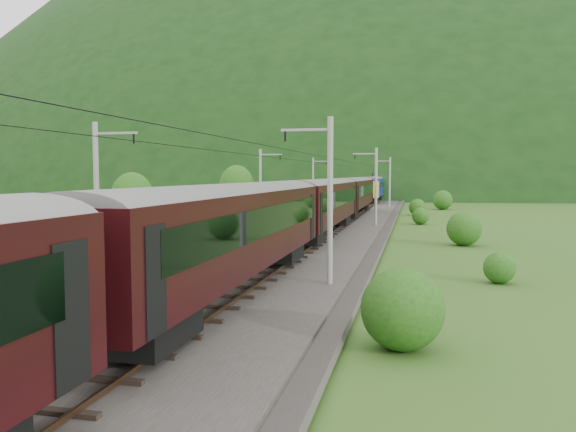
# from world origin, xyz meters

# --- Properties ---
(ground) EXTENTS (600.00, 600.00, 0.00)m
(ground) POSITION_xyz_m (0.00, 0.00, 0.00)
(ground) COLOR #2F551A
(ground) RESTS_ON ground
(railbed) EXTENTS (14.00, 220.00, 0.30)m
(railbed) POSITION_xyz_m (0.00, 10.00, 0.15)
(railbed) COLOR #38332D
(railbed) RESTS_ON ground
(track_left) EXTENTS (2.40, 220.00, 0.27)m
(track_left) POSITION_xyz_m (-2.40, 10.00, 0.37)
(track_left) COLOR brown
(track_left) RESTS_ON railbed
(track_right) EXTENTS (2.40, 220.00, 0.27)m
(track_right) POSITION_xyz_m (2.40, 10.00, 0.37)
(track_right) COLOR brown
(track_right) RESTS_ON railbed
(catenary_left) EXTENTS (2.54, 192.28, 8.00)m
(catenary_left) POSITION_xyz_m (-6.12, 32.00, 4.50)
(catenary_left) COLOR gray
(catenary_left) RESTS_ON railbed
(catenary_right) EXTENTS (2.54, 192.28, 8.00)m
(catenary_right) POSITION_xyz_m (6.12, 32.00, 4.50)
(catenary_right) COLOR gray
(catenary_right) RESTS_ON railbed
(overhead_wires) EXTENTS (4.83, 198.00, 0.03)m
(overhead_wires) POSITION_xyz_m (0.00, 10.00, 7.10)
(overhead_wires) COLOR black
(overhead_wires) RESTS_ON ground
(mountain_main) EXTENTS (504.00, 360.00, 244.00)m
(mountain_main) POSITION_xyz_m (0.00, 260.00, 0.00)
(mountain_main) COLOR black
(mountain_main) RESTS_ON ground
(mountain_ridge) EXTENTS (336.00, 280.00, 132.00)m
(mountain_ridge) POSITION_xyz_m (-120.00, 300.00, 0.00)
(mountain_ridge) COLOR black
(mountain_ridge) RESTS_ON ground
(train) EXTENTS (3.24, 131.31, 5.64)m
(train) POSITION_xyz_m (2.40, 21.79, 3.79)
(train) COLOR black
(train) RESTS_ON ground
(hazard_post_near) EXTENTS (0.15, 0.15, 1.39)m
(hazard_post_near) POSITION_xyz_m (-0.31, 34.32, 0.99)
(hazard_post_near) COLOR red
(hazard_post_near) RESTS_ON railbed
(hazard_post_far) EXTENTS (0.15, 0.15, 1.37)m
(hazard_post_far) POSITION_xyz_m (-0.01, 52.22, 0.99)
(hazard_post_far) COLOR red
(hazard_post_far) RESTS_ON railbed
(signal) EXTENTS (0.25, 0.25, 2.22)m
(signal) POSITION_xyz_m (-4.34, 45.76, 1.60)
(signal) COLOR black
(signal) RESTS_ON railbed
(vegetation_left) EXTENTS (11.89, 144.59, 7.00)m
(vegetation_left) POSITION_xyz_m (-13.55, 21.30, 2.59)
(vegetation_left) COLOR #214913
(vegetation_left) RESTS_ON ground
(vegetation_right) EXTENTS (7.43, 108.87, 2.98)m
(vegetation_right) POSITION_xyz_m (12.58, 13.05, 1.25)
(vegetation_right) COLOR #214913
(vegetation_right) RESTS_ON ground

